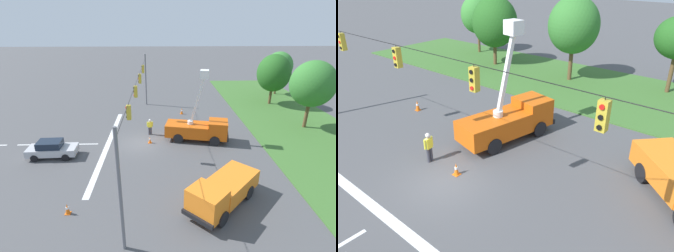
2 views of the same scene
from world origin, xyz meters
TOP-DOWN VIEW (x-y plane):
  - ground_plane at (0.00, 0.00)m, footprint 200.00×200.00m
  - grass_verge at (0.00, 18.00)m, footprint 56.00×12.00m
  - lane_markings at (0.00, -4.72)m, footprint 17.60×15.25m
  - signal_gantry at (-0.03, -0.00)m, footprint 26.20×0.33m
  - tree_far_west at (-17.90, 21.00)m, footprint 4.06×4.23m
  - tree_west at (-12.56, 18.00)m, footprint 4.93×4.52m
  - tree_centre at (-3.58, 18.53)m, footprint 4.55×4.79m
  - utility_truck_bucket_lift at (-0.61, 5.89)m, footprint 3.46×6.65m
  - road_worker at (-2.22, 0.89)m, footprint 0.29×0.64m
  - traffic_cone_foreground_left at (-8.70, 4.83)m, footprint 0.36×0.36m
  - traffic_cone_mid_left at (-0.10, 0.94)m, footprint 0.36×0.36m

SIDE VIEW (x-z plane):
  - ground_plane at x=0.00m, z-range 0.00..0.00m
  - lane_markings at x=0.00m, z-range 0.00..0.01m
  - grass_verge at x=0.00m, z-range 0.00..0.10m
  - traffic_cone_mid_left at x=-0.10m, z-range -0.01..0.70m
  - traffic_cone_foreground_left at x=-8.70m, z-range 0.00..0.82m
  - road_worker at x=-2.22m, z-range 0.11..1.88m
  - utility_truck_bucket_lift at x=-0.61m, z-range -2.24..4.98m
  - tree_west at x=-12.56m, z-range 0.98..8.16m
  - signal_gantry at x=-0.03m, z-range 0.98..8.18m
  - tree_far_west at x=-17.90m, z-range 1.17..8.06m
  - tree_centre at x=-3.58m, z-range 1.29..8.92m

